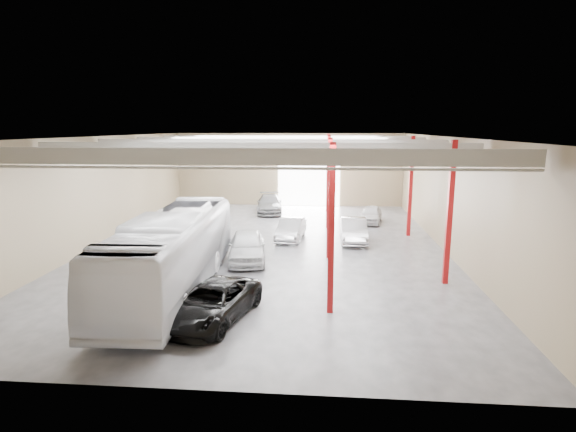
# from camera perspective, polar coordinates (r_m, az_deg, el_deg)

# --- Properties ---
(depot_shell) EXTENTS (22.12, 32.12, 7.06)m
(depot_shell) POSITION_cam_1_polar(r_m,az_deg,el_deg) (28.45, -2.15, 5.98)
(depot_shell) COLOR #434347
(depot_shell) RESTS_ON ground
(coach_bus) EXTENTS (3.55, 13.38, 3.70)m
(coach_bus) POSITION_cam_1_polar(r_m,az_deg,el_deg) (21.71, -14.34, -4.41)
(coach_bus) COLOR white
(coach_bus) RESTS_ON ground
(black_sedan) EXTENTS (3.67, 5.73, 1.47)m
(black_sedan) POSITION_cam_1_polar(r_m,az_deg,el_deg) (18.36, -9.59, -10.79)
(black_sedan) COLOR black
(black_sedan) RESTS_ON ground
(car_row_a) EXTENTS (2.77, 5.30, 1.72)m
(car_row_a) POSITION_cam_1_polar(r_m,az_deg,el_deg) (25.92, -5.23, -3.83)
(car_row_a) COLOR silver
(car_row_a) RESTS_ON ground
(car_row_b) EXTENTS (1.98, 4.52, 1.44)m
(car_row_b) POSITION_cam_1_polar(r_m,az_deg,el_deg) (30.71, 0.37, -1.67)
(car_row_b) COLOR #A4A4A8
(car_row_b) RESTS_ON ground
(car_row_c) EXTENTS (2.80, 5.61, 1.56)m
(car_row_c) POSITION_cam_1_polar(r_m,az_deg,el_deg) (40.52, -2.37, 1.56)
(car_row_c) COLOR slate
(car_row_c) RESTS_ON ground
(car_right_near) EXTENTS (1.66, 4.72, 1.56)m
(car_right_near) POSITION_cam_1_polar(r_m,az_deg,el_deg) (30.49, 8.32, -1.78)
(car_right_near) COLOR #B9B9BE
(car_right_near) RESTS_ON ground
(car_right_far) EXTENTS (2.31, 4.20, 1.35)m
(car_right_far) POSITION_cam_1_polar(r_m,az_deg,el_deg) (36.73, 10.49, 0.20)
(car_right_far) COLOR silver
(car_right_far) RESTS_ON ground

